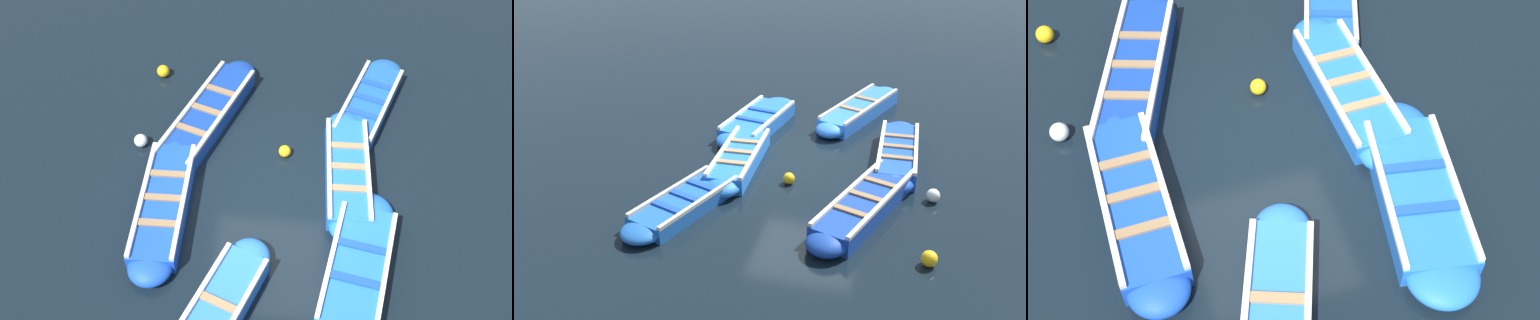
{
  "view_description": "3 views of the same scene",
  "coord_description": "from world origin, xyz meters",
  "views": [
    {
      "loc": [
        7.03,
        0.36,
        9.1
      ],
      "look_at": [
        -0.7,
        -0.34,
        0.24
      ],
      "focal_mm": 42.0,
      "sensor_mm": 36.0,
      "label": 1
    },
    {
      "loc": [
        -11.93,
        -2.12,
        6.2
      ],
      "look_at": [
        -0.57,
        0.75,
        0.24
      ],
      "focal_mm": 42.0,
      "sensor_mm": 36.0,
      "label": 2
    },
    {
      "loc": [
        6.27,
        -1.82,
        7.76
      ],
      "look_at": [
        0.45,
        0.11,
        0.21
      ],
      "focal_mm": 50.0,
      "sensor_mm": 36.0,
      "label": 3
    }
  ],
  "objects": [
    {
      "name": "ground_plane",
      "position": [
        0.0,
        0.0,
        0.0
      ],
      "size": [
        120.0,
        120.0,
        0.0
      ],
      "primitive_type": "plane",
      "color": "black"
    },
    {
      "name": "boat_centre",
      "position": [
        1.55,
        1.61,
        0.17
      ],
      "size": [
        3.49,
        1.55,
        0.41
      ],
      "color": "blue",
      "rests_on": "ground"
    },
    {
      "name": "boat_end_of_row",
      "position": [
        0.5,
        -1.95,
        0.19
      ],
      "size": [
        3.5,
        0.89,
        0.44
      ],
      "color": "#1947B7",
      "rests_on": "ground"
    },
    {
      "name": "boat_mid_row",
      "position": [
        -1.88,
        -1.49,
        0.19
      ],
      "size": [
        3.88,
        2.01,
        0.43
      ],
      "color": "navy",
      "rests_on": "ground"
    },
    {
      "name": "boat_bow_out",
      "position": [
        -2.61,
        1.94,
        0.15
      ],
      "size": [
        3.28,
        1.83,
        0.36
      ],
      "color": "#1E59AD",
      "rests_on": "ground"
    },
    {
      "name": "boat_tucked",
      "position": [
        2.91,
        -0.81,
        0.19
      ],
      "size": [
        3.8,
        2.05,
        0.43
      ],
      "color": "blue",
      "rests_on": "ground"
    },
    {
      "name": "boat_outer_left",
      "position": [
        -0.59,
        1.46,
        0.18
      ],
      "size": [
        3.35,
        0.88,
        0.42
      ],
      "color": "blue",
      "rests_on": "ground"
    },
    {
      "name": "buoy_orange_near",
      "position": [
        -1.1,
        -2.75,
        0.14
      ],
      "size": [
        0.28,
        0.28,
        0.28
      ],
      "primitive_type": "sphere",
      "color": "silver",
      "rests_on": "ground"
    },
    {
      "name": "buoy_yellow_far",
      "position": [
        -3.29,
        -2.71,
        0.14
      ],
      "size": [
        0.28,
        0.28,
        0.28
      ],
      "primitive_type": "sphere",
      "color": "#EAB214",
      "rests_on": "ground"
    },
    {
      "name": "buoy_white_drifting",
      "position": [
        -1.09,
        0.21,
        0.12
      ],
      "size": [
        0.25,
        0.25,
        0.25
      ],
      "primitive_type": "sphere",
      "color": "#EAB214",
      "rests_on": "ground"
    }
  ]
}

